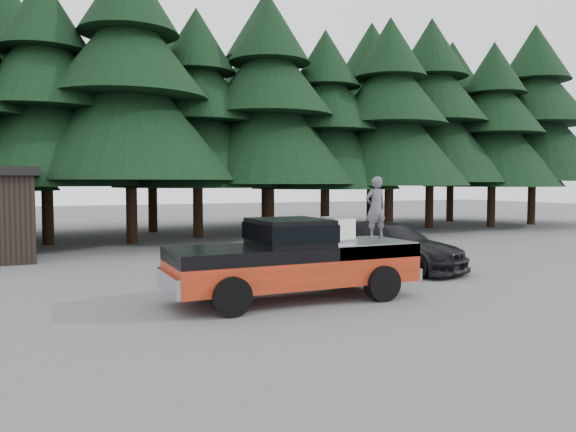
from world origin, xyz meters
name	(u,v)px	position (x,y,z in m)	size (l,w,h in m)	color
ground	(278,303)	(0.00, 0.00, 0.00)	(120.00, 120.00, 0.00)	#535355
pickup_truck	(293,272)	(0.48, 0.20, 0.67)	(6.00, 2.04, 1.33)	red
truck_cab	(289,231)	(0.38, 0.20, 1.62)	(1.66, 1.90, 0.59)	black
air_compressor	(335,231)	(1.64, 0.26, 1.60)	(0.78, 0.64, 0.53)	silver
man_on_bed	(376,208)	(2.93, 0.46, 2.12)	(0.58, 0.38, 1.58)	#505157
parked_car	(389,246)	(5.26, 3.20, 0.75)	(2.10, 5.16, 1.50)	black
treeline	(150,84)	(0.42, 17.20, 7.72)	(60.15, 16.05, 17.50)	black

